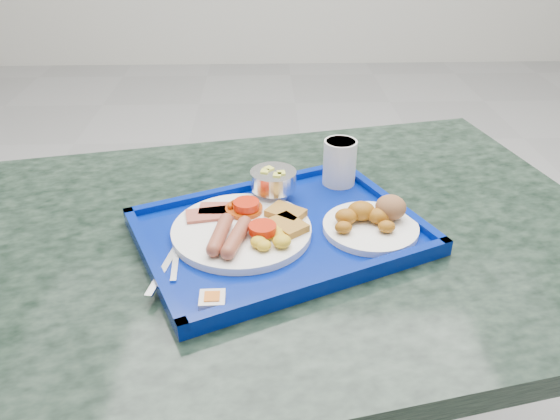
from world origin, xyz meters
name	(u,v)px	position (x,y,z in m)	size (l,w,h in m)	color
floor	(324,281)	(0.00, 0.00, 0.00)	(6.00, 6.00, 0.00)	#949497
table	(267,316)	(-0.22, -0.84, 0.57)	(1.37, 1.05, 0.77)	slate
tray	(280,233)	(-0.20, -0.86, 0.78)	(0.56, 0.49, 0.03)	navy
main_plate	(245,228)	(-0.25, -0.87, 0.80)	(0.23, 0.23, 0.04)	white
bread_plate	(372,220)	(-0.04, -0.86, 0.80)	(0.16, 0.16, 0.05)	white
fruit_bowl	(273,181)	(-0.20, -0.75, 0.82)	(0.08, 0.08, 0.06)	silver
juice_cup	(340,161)	(-0.07, -0.69, 0.83)	(0.06, 0.06, 0.09)	white
spoon	(182,239)	(-0.36, -0.89, 0.79)	(0.03, 0.15, 0.01)	silver
knife	(166,265)	(-0.37, -0.96, 0.79)	(0.01, 0.16, 0.00)	silver
jam_packet	(212,300)	(-0.30, -1.05, 0.79)	(0.04, 0.04, 0.01)	white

